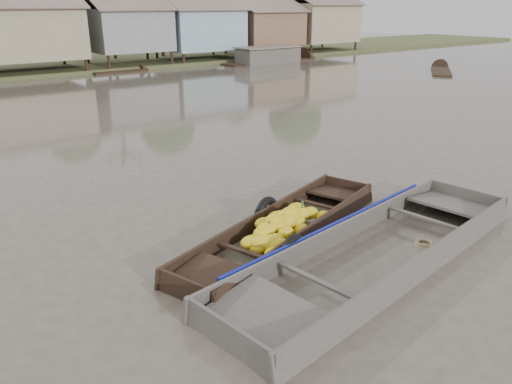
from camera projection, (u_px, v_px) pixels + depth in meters
ground at (296, 247)px, 9.69m from camera, size 120.00×120.00×0.00m
riverbank at (23, 24)px, 34.11m from camera, size 120.00×12.47×10.22m
banana_boat at (282, 231)px, 9.99m from camera, size 6.00×3.12×0.84m
viewer_boat at (376, 257)px, 9.20m from camera, size 7.67×2.93×0.60m
distant_boats at (212, 66)px, 35.37m from camera, size 47.34×15.80×1.38m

